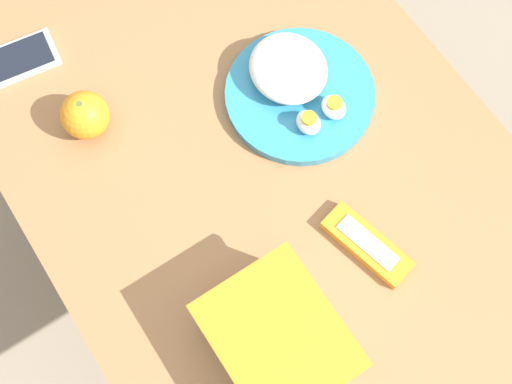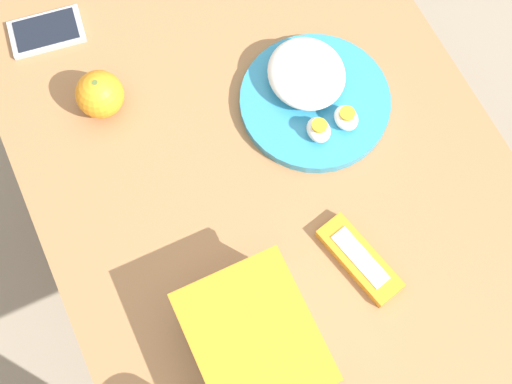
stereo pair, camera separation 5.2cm
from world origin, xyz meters
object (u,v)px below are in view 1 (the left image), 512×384
Objects in this scene: orange_fruit at (85,115)px; rice_plate at (296,85)px; food_container at (277,341)px; candy_bar at (367,245)px; cell_phone at (20,59)px.

rice_plate is at bearing -112.85° from orange_fruit.
food_container reaches higher than orange_fruit.
cell_phone is (0.57, 0.29, -0.00)m from candy_bar.
food_container is at bearing -171.38° from cell_phone.
rice_plate is (0.32, -0.25, -0.02)m from food_container.
food_container is at bearing -173.02° from orange_fruit.
rice_plate reaches higher than cell_phone.
rice_plate is at bearing -130.65° from cell_phone.
orange_fruit is 0.32× the size of rice_plate.
rice_plate reaches higher than candy_bar.
orange_fruit reaches higher than rice_plate.
candy_bar is (-0.40, -0.25, -0.03)m from orange_fruit.
food_container is 0.41m from rice_plate.
rice_plate is 0.45m from cell_phone.
food_container is 0.62m from cell_phone.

